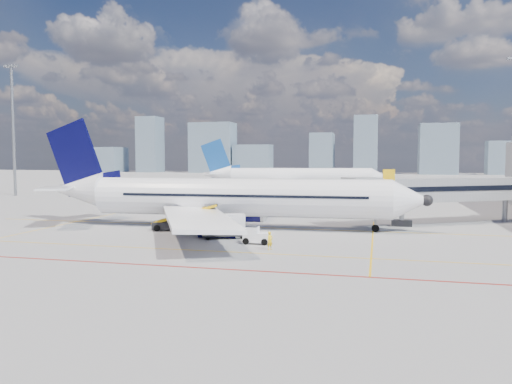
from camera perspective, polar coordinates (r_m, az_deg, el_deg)
ground at (r=46.72m, az=-4.38°, el=-5.33°), size 420.00×420.00×0.00m
apron_markings at (r=43.27m, az=-6.73°, el=-6.09°), size 90.00×35.12×0.01m
jet_bridge at (r=61.51m, az=22.27°, el=0.13°), size 23.55×15.78×6.30m
floodlight_mast_nw at (r=108.97m, az=-26.01°, el=6.76°), size 3.20×0.61×25.45m
distant_skyline at (r=234.30m, az=10.16°, el=4.80°), size 249.34×15.58×27.86m
main_aircraft at (r=53.53m, az=-3.80°, el=-0.67°), size 42.28×36.83×12.32m
second_aircraft at (r=107.90m, az=4.24°, el=1.68°), size 40.16×34.63×11.82m
baggage_tug at (r=43.75m, az=-0.05°, el=-4.95°), size 2.32×1.43×1.59m
cargo_dolly at (r=46.73m, az=-3.67°, el=-3.81°), size 4.45×3.24×2.23m
belt_loader at (r=52.29m, az=-8.92°, el=-3.57°), size 6.97×2.94×2.79m
ramp_worker at (r=40.94m, az=1.60°, el=-5.58°), size 0.61×0.66×1.51m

